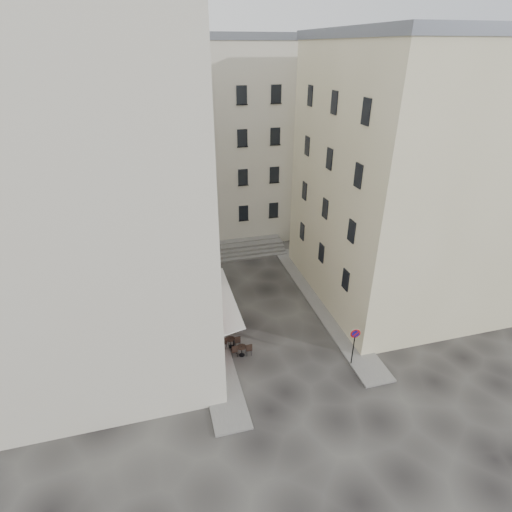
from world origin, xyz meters
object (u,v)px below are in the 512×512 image
object	(u,v)px
no_parking_sign	(354,340)
bistro_table_b	(231,342)
pedestrian	(232,320)
bistro_table_a	(242,350)

from	to	relation	value
no_parking_sign	bistro_table_b	distance (m)	7.92
no_parking_sign	bistro_table_b	xyz separation A→B (m)	(-6.91, 3.56, -1.50)
bistro_table_b	pedestrian	bearing A→B (deg)	74.85
pedestrian	bistro_table_a	bearing A→B (deg)	94.12
bistro_table_a	no_parking_sign	bearing A→B (deg)	-21.98
bistro_table_a	pedestrian	bearing A→B (deg)	91.18
pedestrian	bistro_table_b	bearing A→B (deg)	77.79
no_parking_sign	pedestrian	world-z (taller)	no_parking_sign
no_parking_sign	pedestrian	distance (m)	8.38
bistro_table_a	pedestrian	xyz separation A→B (m)	(-0.05, 2.66, 0.44)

